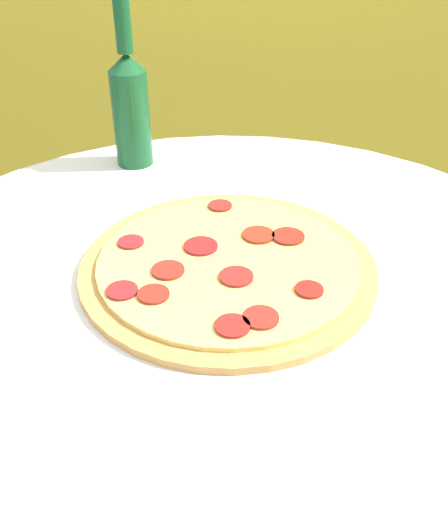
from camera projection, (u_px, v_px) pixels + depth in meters
The scene contains 4 objects.
table at pixel (228, 407), 0.79m from camera, with size 0.96×0.96×0.76m.
fence_panel at pixel (214, 29), 1.46m from camera, with size 1.39×0.04×1.68m.
pizza at pixel (224, 264), 0.70m from camera, with size 0.36×0.36×0.02m.
beer_bottle at pixel (130, 104), 0.92m from camera, with size 0.06×0.06×0.28m.
Camera 1 is at (-0.02, -0.54, 1.16)m, focal length 40.00 mm.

